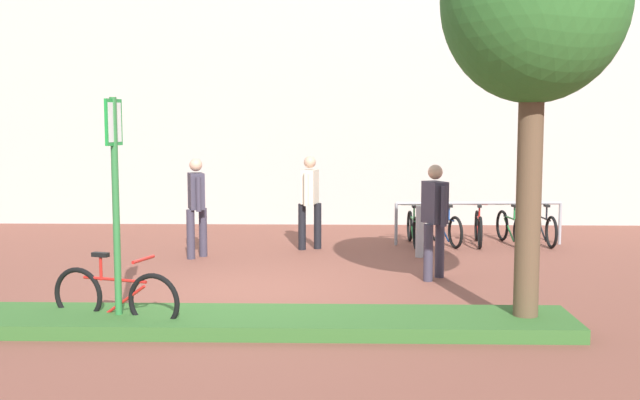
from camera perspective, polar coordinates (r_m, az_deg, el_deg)
ground_plane at (r=10.58m, az=-4.99°, el=-6.97°), size 60.00×60.00×0.00m
building_facade at (r=17.96m, az=-2.40°, el=14.43°), size 28.00×1.20×10.00m
planter_strip at (r=8.79m, az=-4.10°, el=-9.12°), size 7.00×1.10×0.16m
tree_sidewalk at (r=8.85m, az=15.81°, el=13.95°), size 2.05×2.05×4.81m
parking_sign_post at (r=8.83m, az=-15.14°, el=1.50°), size 0.10×0.36×2.63m
bike_at_sign at (r=9.11m, az=-15.12°, el=-7.03°), size 1.62×0.61×0.86m
bike_rack_cluster at (r=14.80m, az=11.80°, el=-1.98°), size 3.21×1.72×0.83m
bollard_steel at (r=13.28m, az=7.54°, el=-2.36°), size 0.16×0.16×0.90m
person_suited_dark at (r=11.39m, az=8.61°, el=-1.06°), size 0.38×0.57×1.72m
person_suited_navy at (r=13.21m, az=-9.27°, el=-0.10°), size 0.36×0.58×1.72m
person_casual_tan at (r=13.90m, az=-0.77°, el=0.28°), size 0.42×0.60×1.72m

